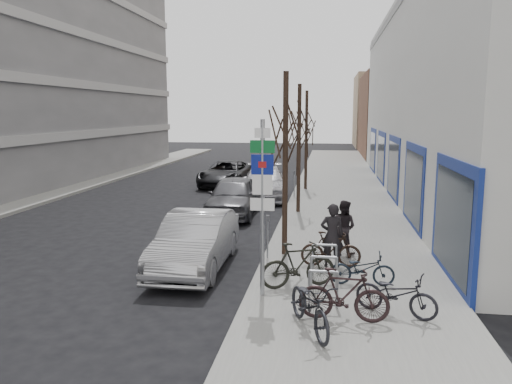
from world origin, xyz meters
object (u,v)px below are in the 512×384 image
(lane_car, at_px, (227,173))
(meter_front, at_px, (268,232))
(bike_far_curb, at_px, (396,290))
(pedestrian_near, at_px, (332,235))
(tree_mid, at_px, (299,118))
(parked_car_mid, at_px, (234,196))
(highway_sign_pole, at_px, (262,197))
(tree_far, at_px, (307,117))
(parked_car_front, at_px, (195,241))
(bike_rack, at_px, (324,269))
(tree_near, at_px, (286,121))
(parked_car_back, at_px, (265,182))
(meter_back, at_px, (294,181))
(bike_near_right, at_px, (344,294))
(bike_mid_curb, at_px, (362,266))
(bike_far_inner, at_px, (331,249))
(bike_near_left, at_px, (310,301))
(bike_mid_inner, at_px, (298,264))
(pedestrian_far, at_px, (343,227))
(meter_mid, at_px, (285,200))

(lane_car, bearing_deg, meter_front, -69.75)
(bike_far_curb, height_order, pedestrian_near, pedestrian_near)
(tree_mid, distance_m, parked_car_mid, 4.29)
(highway_sign_pole, xyz_separation_m, parked_car_mid, (-2.52, 9.56, -1.64))
(tree_far, xyz_separation_m, parked_car_front, (-2.38, -14.33, -3.32))
(tree_mid, height_order, bike_far_curb, tree_mid)
(bike_rack, distance_m, parked_car_mid, 9.77)
(tree_near, xyz_separation_m, parked_car_back, (-1.97, 10.61, -3.31))
(bike_far_curb, height_order, parked_car_mid, parked_car_mid)
(tree_far, distance_m, meter_back, 4.08)
(bike_near_right, relative_size, bike_mid_curb, 1.18)
(tree_near, distance_m, tree_mid, 6.50)
(parked_car_mid, height_order, parked_car_back, parked_car_mid)
(meter_front, bearing_deg, bike_far_inner, -17.58)
(bike_near_left, xyz_separation_m, bike_far_inner, (0.40, 4.16, -0.10))
(bike_far_curb, xyz_separation_m, pedestrian_near, (-1.32, 3.16, 0.35))
(tree_far, height_order, bike_far_curb, tree_far)
(lane_car, relative_size, pedestrian_near, 3.05)
(meter_front, distance_m, bike_far_inner, 1.92)
(bike_mid_inner, distance_m, pedestrian_near, 2.00)
(meter_front, distance_m, pedestrian_far, 2.34)
(meter_mid, xyz_separation_m, lane_car, (-4.30, 9.40, -0.17))
(highway_sign_pole, height_order, parked_car_back, highway_sign_pole)
(tree_mid, height_order, bike_near_left, tree_mid)
(bike_near_right, distance_m, pedestrian_far, 5.01)
(bike_mid_inner, height_order, pedestrian_near, pedestrian_near)
(highway_sign_pole, relative_size, bike_mid_curb, 2.66)
(meter_mid, bearing_deg, bike_mid_curb, -70.94)
(highway_sign_pole, height_order, bike_near_right, highway_sign_pole)
(tree_near, relative_size, pedestrian_far, 3.35)
(bike_mid_inner, bearing_deg, tree_near, -11.38)
(highway_sign_pole, bearing_deg, tree_far, 89.31)
(meter_front, height_order, bike_far_curb, meter_front)
(meter_back, xyz_separation_m, parked_car_mid, (-2.27, -4.45, -0.10))
(tree_mid, distance_m, meter_back, 5.13)
(meter_mid, height_order, pedestrian_near, pedestrian_near)
(tree_mid, relative_size, meter_front, 4.33)
(meter_mid, xyz_separation_m, bike_far_inner, (1.82, -6.08, -0.26))
(bike_near_right, bearing_deg, parked_car_back, 16.84)
(meter_front, height_order, bike_near_left, meter_front)
(lane_car, bearing_deg, bike_near_right, -67.39)
(tree_near, relative_size, tree_far, 1.00)
(meter_back, xyz_separation_m, bike_near_left, (1.41, -15.73, -0.17))
(bike_near_right, relative_size, parked_car_mid, 0.39)
(highway_sign_pole, height_order, parked_car_mid, highway_sign_pole)
(meter_back, distance_m, bike_mid_curb, 13.21)
(bike_near_left, relative_size, pedestrian_near, 1.11)
(tree_near, bearing_deg, meter_back, 92.45)
(bike_near_right, bearing_deg, meter_front, 29.95)
(bike_near_left, bearing_deg, lane_car, 83.16)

